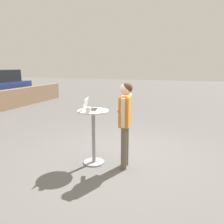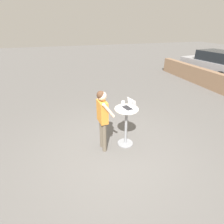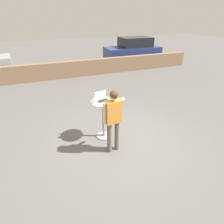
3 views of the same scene
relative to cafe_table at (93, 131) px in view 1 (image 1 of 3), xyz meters
The scene contains 5 objects.
ground_plane 0.85m from the cafe_table, 55.02° to the right, with size 50.00×50.00×0.00m, color #5B5956.
cafe_table is the anchor object (origin of this frame).
laptop 0.47m from the cafe_table, 100.33° to the left, with size 0.39×0.34×0.24m.
coffee_mug 0.52m from the cafe_table, behind, with size 0.13×0.10×0.10m.
standing_person 0.73m from the cafe_table, 88.00° to the right, with size 0.51×0.38×1.63m.
Camera 1 is at (-4.07, -1.26, 1.94)m, focal length 35.00 mm.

